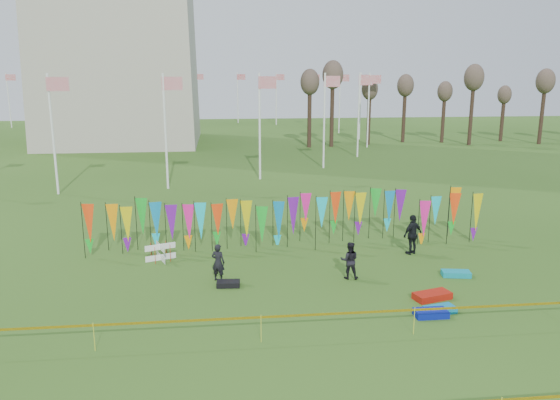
{
  "coord_description": "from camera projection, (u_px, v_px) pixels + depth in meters",
  "views": [
    {
      "loc": [
        -3.0,
        -17.51,
        8.05
      ],
      "look_at": [
        -0.41,
        6.0,
        2.5
      ],
      "focal_mm": 35.0,
      "sensor_mm": 36.0,
      "label": 1
    }
  ],
  "objects": [
    {
      "name": "kite_bag_teal",
      "position": [
        456.0,
        274.0,
        22.06
      ],
      "size": [
        1.19,
        0.72,
        0.21
      ],
      "primitive_type": "cube",
      "rotation": [
        0.0,
        0.0,
        -0.17
      ],
      "color": "#0C92A8",
      "rests_on": "ground"
    },
    {
      "name": "person_left",
      "position": [
        218.0,
        262.0,
        21.45
      ],
      "size": [
        0.67,
        0.6,
        1.51
      ],
      "primitive_type": "imported",
      "rotation": [
        0.0,
        0.0,
        2.71
      ],
      "color": "black",
      "rests_on": "ground"
    },
    {
      "name": "box_kite",
      "position": [
        161.0,
        252.0,
        23.84
      ],
      "size": [
        0.69,
        0.69,
        0.77
      ],
      "rotation": [
        0.0,
        0.0,
        0.38
      ],
      "color": "red",
      "rests_on": "ground"
    },
    {
      "name": "person_right",
      "position": [
        413.0,
        235.0,
        24.58
      ],
      "size": [
        1.23,
        1.03,
        1.83
      ],
      "primitive_type": "imported",
      "rotation": [
        0.0,
        0.0,
        3.61
      ],
      "color": "black",
      "rests_on": "ground"
    },
    {
      "name": "kite_bag_black",
      "position": [
        228.0,
        284.0,
        21.02
      ],
      "size": [
        0.92,
        0.57,
        0.21
      ],
      "primitive_type": "cube",
      "rotation": [
        0.0,
        0.0,
        -0.07
      ],
      "color": "black",
      "rests_on": "ground"
    },
    {
      "name": "ground",
      "position": [
        310.0,
        308.0,
        19.1
      ],
      "size": [
        160.0,
        160.0,
        0.0
      ],
      "primitive_type": "plane",
      "color": "#294D15",
      "rests_on": "ground"
    },
    {
      "name": "flagpole_ring",
      "position": [
        124.0,
        108.0,
        63.15
      ],
      "size": [
        57.4,
        56.16,
        8.0
      ],
      "color": "white",
      "rests_on": "ground"
    },
    {
      "name": "banner_row",
      "position": [
        292.0,
        215.0,
        25.6
      ],
      "size": [
        18.64,
        0.64,
        2.38
      ],
      "color": "black",
      "rests_on": "ground"
    },
    {
      "name": "person_mid",
      "position": [
        349.0,
        260.0,
        21.68
      ],
      "size": [
        0.81,
        0.58,
        1.51
      ],
      "primitive_type": "imported",
      "rotation": [
        0.0,
        0.0,
        2.96
      ],
      "color": "black",
      "rests_on": "ground"
    },
    {
      "name": "kite_bag_red",
      "position": [
        432.0,
        296.0,
        19.83
      ],
      "size": [
        1.48,
        0.97,
        0.25
      ],
      "primitive_type": "cube",
      "rotation": [
        0.0,
        0.0,
        0.27
      ],
      "color": "#AF190B",
      "rests_on": "ground"
    },
    {
      "name": "kite_bag_blue",
      "position": [
        431.0,
        313.0,
        18.42
      ],
      "size": [
        1.11,
        0.59,
        0.23
      ],
      "primitive_type": "cube",
      "rotation": [
        0.0,
        0.0,
        0.01
      ],
      "color": "#091998",
      "rests_on": "ground"
    },
    {
      "name": "tree_line",
      "position": [
        520.0,
        89.0,
        63.68
      ],
      "size": [
        53.92,
        1.92,
        7.84
      ],
      "color": "#3C281E",
      "rests_on": "ground"
    },
    {
      "name": "kite_bag_turquoise",
      "position": [
        440.0,
        310.0,
        18.71
      ],
      "size": [
        1.16,
        0.74,
        0.21
      ],
      "primitive_type": "cube",
      "rotation": [
        0.0,
        0.0,
        0.21
      ],
      "color": "#0B80B0",
      "rests_on": "ground"
    },
    {
      "name": "caution_tape_near",
      "position": [
        316.0,
        316.0,
        16.69
      ],
      "size": [
        26.0,
        0.02,
        0.9
      ],
      "color": "#DBAF04",
      "rests_on": "ground"
    }
  ]
}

